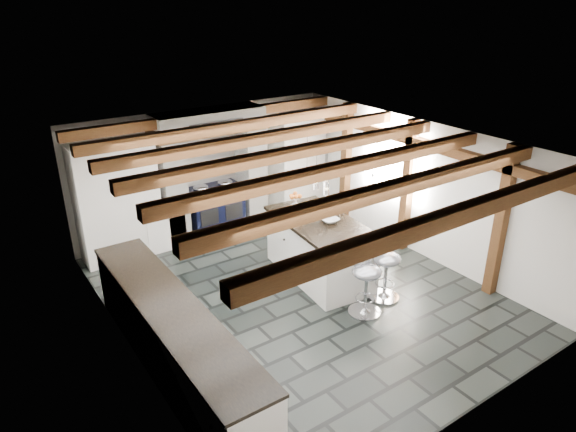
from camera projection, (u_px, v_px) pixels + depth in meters
ground at (298, 293)px, 7.73m from camera, size 6.00×6.00×0.00m
room_shell at (214, 207)px, 8.06m from camera, size 6.00×6.03×6.00m
range_cooker at (215, 208)px, 9.57m from camera, size 1.00×0.63×0.99m
kitchen_island at (320, 248)px, 8.03m from camera, size 1.20×2.02×1.27m
bar_stool_near at (386, 267)px, 7.42m from camera, size 0.45×0.45×0.84m
bar_stool_far at (366, 280)px, 7.06m from camera, size 0.46×0.46×0.85m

